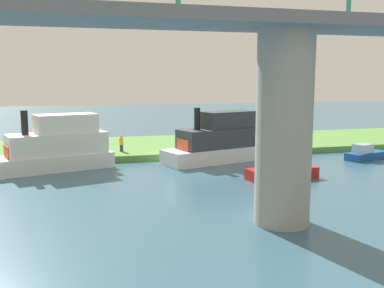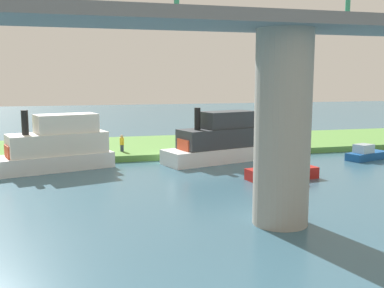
{
  "view_description": "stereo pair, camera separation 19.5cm",
  "coord_description": "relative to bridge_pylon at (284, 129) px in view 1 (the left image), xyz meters",
  "views": [
    {
      "loc": [
        8.89,
        34.99,
        6.52
      ],
      "look_at": [
        0.68,
        5.0,
        2.0
      ],
      "focal_mm": 42.02,
      "sensor_mm": 36.0,
      "label": 1
    },
    {
      "loc": [
        8.7,
        35.04,
        6.52
      ],
      "look_at": [
        0.68,
        5.0,
        2.0
      ],
      "focal_mm": 42.02,
      "sensor_mm": 36.0,
      "label": 2
    }
  ],
  "objects": [
    {
      "name": "motorboat_white",
      "position": [
        10.22,
        -15.5,
        -2.7
      ],
      "size": [
        9.02,
        5.12,
        4.38
      ],
      "color": "white",
      "rests_on": "ground"
    },
    {
      "name": "riverboat_paddlewheel",
      "position": [
        -14.05,
        -13.13,
        -3.86
      ],
      "size": [
        4.13,
        2.56,
        1.3
      ],
      "color": "#195199",
      "rests_on": "ground"
    },
    {
      "name": "bridge_pylon",
      "position": [
        0.0,
        0.0,
        0.0
      ],
      "size": [
        2.49,
        2.49,
        8.65
      ],
      "primitive_type": "cylinder",
      "color": "#9E998E",
      "rests_on": "ground"
    },
    {
      "name": "ground_plane",
      "position": [
        0.24,
        -17.03,
        -4.33
      ],
      "size": [
        160.0,
        160.0,
        0.0
      ],
      "primitive_type": "plane",
      "color": "#386075"
    },
    {
      "name": "motorboat_red",
      "position": [
        -2.2,
        -15.52,
        -2.72
      ],
      "size": [
        8.95,
        5.1,
        4.34
      ],
      "color": "white",
      "rests_on": "ground"
    },
    {
      "name": "bridge_span",
      "position": [
        -0.0,
        -0.02,
        4.82
      ],
      "size": [
        60.59,
        4.3,
        3.25
      ],
      "color": "slate",
      "rests_on": "bridge_pylon"
    },
    {
      "name": "person_on_bank",
      "position": [
        5.04,
        -19.41,
        -3.12
      ],
      "size": [
        0.4,
        0.4,
        1.39
      ],
      "color": "#2D334C",
      "rests_on": "grassy_bank"
    },
    {
      "name": "grassy_bank",
      "position": [
        0.24,
        -23.03,
        -4.08
      ],
      "size": [
        80.0,
        12.0,
        0.5
      ],
      "primitive_type": "cube",
      "color": "#5B9342",
      "rests_on": "ground"
    },
    {
      "name": "houseboat_blue",
      "position": [
        -4.06,
        -8.34,
        -3.76
      ],
      "size": [
        4.92,
        2.35,
        1.57
      ],
      "color": "red",
      "rests_on": "ground"
    },
    {
      "name": "mooring_post",
      "position": [
        -4.11,
        -17.85,
        -3.28
      ],
      "size": [
        0.2,
        0.2,
        1.09
      ],
      "primitive_type": "cylinder",
      "color": "brown",
      "rests_on": "grassy_bank"
    }
  ]
}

